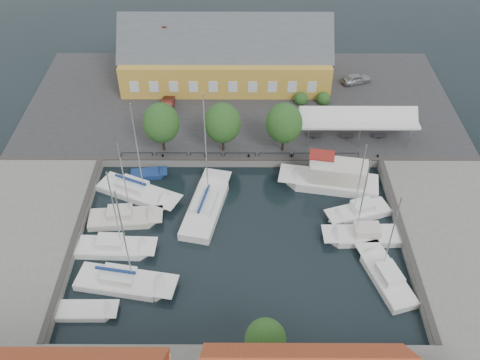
% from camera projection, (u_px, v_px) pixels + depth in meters
% --- Properties ---
extents(ground, '(140.00, 140.00, 0.00)m').
position_uv_depth(ground, '(240.00, 229.00, 54.89)').
color(ground, black).
rests_on(ground, ground).
extents(north_quay, '(56.00, 26.00, 1.00)m').
position_uv_depth(north_quay, '(240.00, 103.00, 71.92)').
color(north_quay, '#2D2D30').
rests_on(north_quay, ground).
extents(west_quay, '(12.00, 24.00, 1.00)m').
position_uv_depth(west_quay, '(19.00, 240.00, 53.10)').
color(west_quay, slate).
rests_on(west_quay, ground).
extents(east_quay, '(12.00, 24.00, 1.00)m').
position_uv_depth(east_quay, '(461.00, 241.00, 53.00)').
color(east_quay, slate).
rests_on(east_quay, ground).
extents(quay_edge_fittings, '(56.00, 24.72, 0.40)m').
position_uv_depth(quay_edge_fittings, '(240.00, 191.00, 57.77)').
color(quay_edge_fittings, '#383533').
rests_on(quay_edge_fittings, north_quay).
extents(warehouse, '(28.56, 14.00, 9.55)m').
position_uv_depth(warehouse, '(222.00, 57.00, 73.39)').
color(warehouse, gold).
rests_on(warehouse, north_quay).
extents(tent_canopy, '(14.00, 4.00, 2.83)m').
position_uv_depth(tent_canopy, '(358.00, 119.00, 63.38)').
color(tent_canopy, white).
rests_on(tent_canopy, north_quay).
extents(quay_trees, '(18.20, 4.20, 6.30)m').
position_uv_depth(quay_trees, '(223.00, 123.00, 60.75)').
color(quay_trees, black).
rests_on(quay_trees, north_quay).
extents(car_silver, '(4.40, 2.88, 1.39)m').
position_uv_depth(car_silver, '(357.00, 79.00, 74.39)').
color(car_silver, '#A2A3A9').
rests_on(car_silver, north_quay).
extents(car_red, '(1.75, 4.33, 1.40)m').
position_uv_depth(car_red, '(167.00, 106.00, 69.09)').
color(car_red, '#5A1B14').
rests_on(car_red, north_quay).
extents(center_sailboat, '(5.29, 10.99, 14.37)m').
position_uv_depth(center_sailboat, '(206.00, 207.00, 56.85)').
color(center_sailboat, white).
rests_on(center_sailboat, ground).
extents(trawler, '(11.45, 5.17, 5.00)m').
position_uv_depth(trawler, '(333.00, 179.00, 59.31)').
color(trawler, white).
rests_on(trawler, ground).
extents(east_boat_a, '(7.23, 4.33, 10.03)m').
position_uv_depth(east_boat_a, '(359.00, 213.00, 56.33)').
color(east_boat_a, white).
rests_on(east_boat_a, ground).
extents(east_boat_b, '(7.86, 2.73, 10.69)m').
position_uv_depth(east_boat_b, '(363.00, 237.00, 53.75)').
color(east_boat_b, white).
rests_on(east_boat_b, ground).
extents(east_boat_c, '(4.75, 8.41, 10.44)m').
position_uv_depth(east_boat_c, '(386.00, 278.00, 49.82)').
color(east_boat_c, white).
rests_on(east_boat_c, ground).
extents(west_boat_a, '(9.88, 6.53, 12.73)m').
position_uv_depth(west_boat_a, '(137.00, 193.00, 58.69)').
color(west_boat_a, white).
rests_on(west_boat_a, ground).
extents(west_boat_b, '(7.90, 3.20, 10.63)m').
position_uv_depth(west_boat_b, '(124.00, 219.00, 55.63)').
color(west_boat_b, silver).
rests_on(west_boat_b, ground).
extents(west_boat_c, '(8.00, 2.79, 10.73)m').
position_uv_depth(west_boat_c, '(115.00, 249.00, 52.55)').
color(west_boat_c, white).
rests_on(west_boat_c, ground).
extents(west_boat_d, '(9.78, 4.41, 12.53)m').
position_uv_depth(west_boat_d, '(124.00, 283.00, 49.37)').
color(west_boat_d, white).
rests_on(west_boat_d, ground).
extents(launch_sw, '(5.42, 2.08, 0.98)m').
position_uv_depth(launch_sw, '(87.00, 312.00, 47.17)').
color(launch_sw, white).
rests_on(launch_sw, ground).
extents(launch_nw, '(4.38, 2.18, 0.88)m').
position_uv_depth(launch_nw, '(148.00, 175.00, 61.27)').
color(launch_nw, navy).
rests_on(launch_nw, ground).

